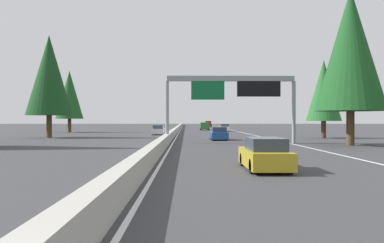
{
  "coord_description": "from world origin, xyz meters",
  "views": [
    {
      "loc": [
        -1.15,
        -1.58,
        2.28
      ],
      "look_at": [
        51.76,
        -2.33,
        2.04
      ],
      "focal_mm": 36.68,
      "sensor_mm": 36.0,
      "label": 1
    }
  ],
  "objects": [
    {
      "name": "shoulder_stripe_median",
      "position": [
        70.0,
        -0.25,
        0.01
      ],
      "size": [
        160.0,
        0.16,
        0.01
      ],
      "primitive_type": "cube",
      "color": "silver",
      "rests_on": "ground"
    },
    {
      "name": "ground_plane",
      "position": [
        60.0,
        0.0,
        0.0
      ],
      "size": [
        320.0,
        320.0,
        0.0
      ],
      "primitive_type": "plane",
      "color": "#38383A"
    },
    {
      "name": "conifer_left_mid",
      "position": [
        70.02,
        19.61,
        6.8
      ],
      "size": [
        4.92,
        4.92,
        11.19
      ],
      "color": "#4C3823",
      "rests_on": "ground"
    },
    {
      "name": "median_barrier",
      "position": [
        80.0,
        0.3,
        0.45
      ],
      "size": [
        180.0,
        0.56,
        0.9
      ],
      "primitive_type": "cube",
      "color": "#ADAAA3",
      "rests_on": "ground"
    },
    {
      "name": "sedan_mid_right",
      "position": [
        42.96,
        -5.23,
        0.68
      ],
      "size": [
        4.4,
        1.8,
        1.47
      ],
      "color": "#1E4793",
      "rests_on": "ground"
    },
    {
      "name": "sign_gantry_overhead",
      "position": [
        36.71,
        -6.03,
        5.19
      ],
      "size": [
        0.5,
        12.68,
        6.52
      ],
      "color": "gray",
      "rests_on": "ground"
    },
    {
      "name": "shoulder_stripe_right",
      "position": [
        70.0,
        -11.52,
        0.01
      ],
      "size": [
        160.0,
        0.16,
        0.01
      ],
      "primitive_type": "cube",
      "color": "silver",
      "rests_on": "ground"
    },
    {
      "name": "sedan_far_right",
      "position": [
        16.64,
        -5.15,
        0.68
      ],
      "size": [
        4.4,
        1.8,
        1.47
      ],
      "color": "#AD931E",
      "rests_on": "ground"
    },
    {
      "name": "sedan_near_right",
      "position": [
        76.39,
        -9.11,
        0.68
      ],
      "size": [
        4.4,
        1.8,
        1.47
      ],
      "color": "white",
      "rests_on": "ground"
    },
    {
      "name": "minivan_mid_left",
      "position": [
        85.54,
        -5.6,
        0.95
      ],
      "size": [
        5.0,
        1.95,
        1.69
      ],
      "color": "#2D6B38",
      "rests_on": "ground"
    },
    {
      "name": "conifer_right_near",
      "position": [
        33.39,
        -16.14,
        8.47
      ],
      "size": [
        6.13,
        6.13,
        13.93
      ],
      "color": "#4C3823",
      "rests_on": "ground"
    },
    {
      "name": "oncoming_near",
      "position": [
        58.46,
        2.69,
        0.68
      ],
      "size": [
        4.4,
        1.8,
        1.47
      ],
      "rotation": [
        0.0,
        0.0,
        3.14
      ],
      "color": "silver",
      "rests_on": "ground"
    },
    {
      "name": "conifer_left_near",
      "position": [
        48.61,
        15.79,
        7.9
      ],
      "size": [
        5.72,
        5.72,
        13.0
      ],
      "color": "#4C3823",
      "rests_on": "ground"
    },
    {
      "name": "conifer_right_mid",
      "position": [
        47.0,
        -18.54,
        5.89
      ],
      "size": [
        4.27,
        4.27,
        9.69
      ],
      "color": "#4C3823",
      "rests_on": "ground"
    },
    {
      "name": "pickup_distant_a",
      "position": [
        127.81,
        -8.77,
        0.91
      ],
      "size": [
        5.6,
        2.0,
        1.86
      ],
      "color": "maroon",
      "rests_on": "ground"
    }
  ]
}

